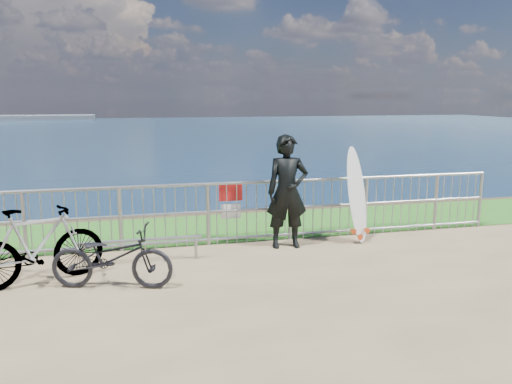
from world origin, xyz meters
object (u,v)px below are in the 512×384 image
object	(u,v)px
surfboard	(357,198)
bicycle_near	(112,257)
bicycle_far	(37,246)
surfer	(287,192)

from	to	relation	value
surfboard	bicycle_near	size ratio (longest dim) A/B	1.04
bicycle_far	bicycle_near	bearing A→B (deg)	-133.68
surfer	surfboard	size ratio (longest dim) A/B	1.13
bicycle_far	surfboard	bearing A→B (deg)	-102.03
surfer	surfboard	bearing A→B (deg)	6.27
bicycle_near	bicycle_far	distance (m)	1.11
bicycle_near	bicycle_far	xyz separation A→B (m)	(-1.02, 0.41, 0.11)
surfboard	bicycle_far	xyz separation A→B (m)	(-5.22, -0.88, -0.25)
surfer	bicycle_near	xyz separation A→B (m)	(-2.89, -1.27, -0.54)
surfboard	surfer	bearing A→B (deg)	-179.08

